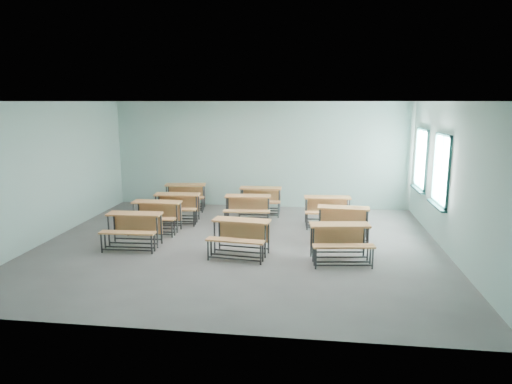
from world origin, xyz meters
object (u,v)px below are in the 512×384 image
desk_unit_r2c1 (248,205)px  desk_unit_r3c1 (260,196)px  desk_unit_r0c1 (240,232)px  desk_unit_r2c0 (177,203)px  desk_unit_r0c0 (133,225)px  desk_unit_r3c0 (185,193)px  desk_unit_r2c2 (328,207)px  desk_unit_r1c2 (343,218)px  desk_unit_r0c2 (340,237)px  desk_unit_r1c0 (156,212)px

desk_unit_r2c1 → desk_unit_r3c1: same height
desk_unit_r0c1 → desk_unit_r2c0: bearing=137.1°
desk_unit_r0c0 → desk_unit_r3c0: bearing=85.6°
desk_unit_r0c0 → desk_unit_r2c2: 4.93m
desk_unit_r2c1 → desk_unit_r3c1: (0.20, 1.19, 0.00)m
desk_unit_r1c2 → desk_unit_r2c1: 2.65m
desk_unit_r2c2 → desk_unit_r3c0: same height
desk_unit_r0c2 → desk_unit_r2c1: (-2.28, 2.61, 0.00)m
desk_unit_r0c1 → desk_unit_r3c0: bearing=126.9°
desk_unit_r0c2 → desk_unit_r1c0: 4.72m
desk_unit_r0c2 → desk_unit_r2c2: same height
desk_unit_r0c1 → desk_unit_r3c0: size_ratio=0.99×
desk_unit_r1c2 → desk_unit_r2c0: 4.48m
desk_unit_r2c2 → desk_unit_r0c0: bearing=-155.6°
desk_unit_r0c2 → desk_unit_r3c1: same height
desk_unit_r0c1 → desk_unit_r3c0: same height
desk_unit_r0c1 → desk_unit_r0c0: bearing=-179.7°
desk_unit_r0c0 → desk_unit_r1c0: 1.24m
desk_unit_r1c0 → desk_unit_r3c0: same height
desk_unit_r1c2 → desk_unit_r2c0: size_ratio=0.99×
desk_unit_r1c0 → desk_unit_r1c2: same height
desk_unit_r0c2 → desk_unit_r3c0: same height
desk_unit_r0c2 → desk_unit_r3c1: (-2.09, 3.80, 0.00)m
desk_unit_r0c0 → desk_unit_r2c1: same height
desk_unit_r2c0 → desk_unit_r0c2: bearing=-35.7°
desk_unit_r2c2 → desk_unit_r3c0: bearing=158.1°
desk_unit_r0c1 → desk_unit_r2c2: 3.23m
desk_unit_r2c0 → desk_unit_r2c2: 4.03m
desk_unit_r1c0 → desk_unit_r2c0: (0.23, 0.99, 0.00)m
desk_unit_r1c0 → desk_unit_r2c2: same height
desk_unit_r0c0 → desk_unit_r2c0: 2.25m
desk_unit_r2c2 → desk_unit_r2c1: bearing=178.6°
desk_unit_r0c0 → desk_unit_r2c0: same height
desk_unit_r2c2 → desk_unit_r0c2: bearing=-90.2°
desk_unit_r1c0 → desk_unit_r2c0: same height
desk_unit_r0c1 → desk_unit_r0c2: (2.07, -0.09, 0.00)m
desk_unit_r0c2 → desk_unit_r2c2: 2.72m
desk_unit_r0c0 → desk_unit_r1c0: size_ratio=1.03×
desk_unit_r0c2 → desk_unit_r3c0: (-4.40, 4.06, 0.00)m
desk_unit_r2c2 → desk_unit_r3c1: size_ratio=1.03×
desk_unit_r2c0 → desk_unit_r3c1: 2.45m
desk_unit_r0c1 → desk_unit_r2c0: same height
desk_unit_r0c2 → desk_unit_r1c2: bearing=77.1°
desk_unit_r0c0 → desk_unit_r1c0: (0.08, 1.24, 0.00)m
desk_unit_r0c0 → desk_unit_r0c2: size_ratio=0.95×
desk_unit_r2c2 → desk_unit_r3c1: bearing=146.0°
desk_unit_r1c2 → desk_unit_r3c1: size_ratio=1.02×
desk_unit_r0c0 → desk_unit_r3c1: bearing=52.3°
desk_unit_r0c1 → desk_unit_r0c2: bearing=4.0°
desk_unit_r1c0 → desk_unit_r2c2: bearing=14.7°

